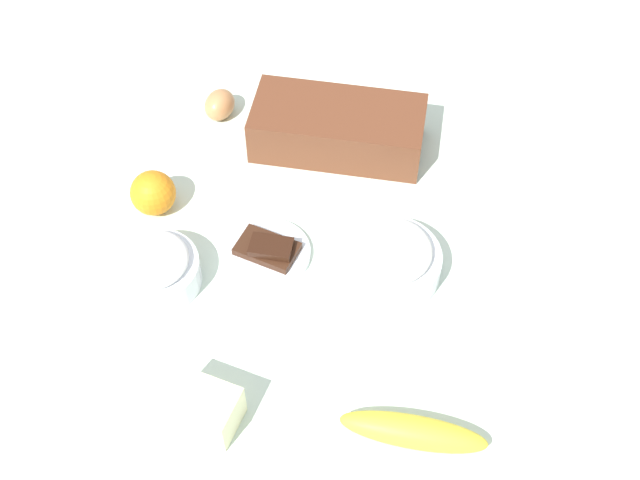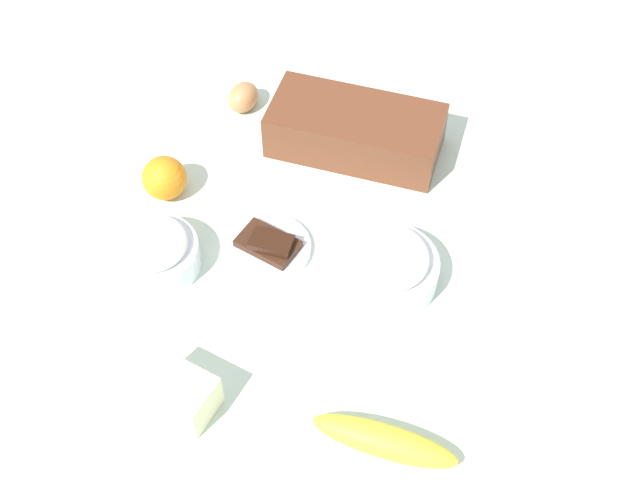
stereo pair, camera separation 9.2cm
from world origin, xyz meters
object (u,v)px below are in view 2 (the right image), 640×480
object	(u,v)px
banana	(384,441)
flour_bowl	(387,265)
orange_fruit	(164,178)
butter_block	(180,394)
egg_near_butter	(243,97)
loaf_pan	(355,130)
chocolate_plate	(269,246)
sugar_bowl	(154,251)

from	to	relation	value
banana	flour_bowl	bearing A→B (deg)	110.77
orange_fruit	butter_block	size ratio (longest dim) A/B	0.79
butter_block	egg_near_butter	distance (m)	0.57
flour_bowl	orange_fruit	bearing A→B (deg)	177.91
flour_bowl	banana	bearing A→B (deg)	-69.23
orange_fruit	butter_block	bearing A→B (deg)	-56.08
loaf_pan	flour_bowl	world-z (taller)	loaf_pan
chocolate_plate	flour_bowl	bearing A→B (deg)	7.42
orange_fruit	chocolate_plate	world-z (taller)	orange_fruit
chocolate_plate	loaf_pan	bearing A→B (deg)	82.28
flour_bowl	egg_near_butter	distance (m)	0.44
egg_near_butter	chocolate_plate	distance (m)	0.32
banana	chocolate_plate	world-z (taller)	banana
flour_bowl	banana	distance (m)	0.27
banana	egg_near_butter	world-z (taller)	egg_near_butter
egg_near_butter	sugar_bowl	bearing A→B (deg)	-83.53
flour_bowl	orange_fruit	size ratio (longest dim) A/B	2.15
banana	butter_block	world-z (taller)	butter_block
sugar_bowl	egg_near_butter	xyz separation A→B (m)	(-0.04, 0.36, -0.01)
butter_block	egg_near_butter	world-z (taller)	butter_block
flour_bowl	sugar_bowl	distance (m)	0.34
sugar_bowl	banana	xyz separation A→B (m)	(0.41, -0.13, -0.01)
sugar_bowl	butter_block	bearing A→B (deg)	-50.60
butter_block	orange_fruit	bearing A→B (deg)	123.92
flour_bowl	orange_fruit	world-z (taller)	flour_bowl
loaf_pan	butter_block	distance (m)	0.53
loaf_pan	sugar_bowl	bearing A→B (deg)	-123.89
banana	chocolate_plate	xyz separation A→B (m)	(-0.28, 0.22, -0.01)
sugar_bowl	flour_bowl	bearing A→B (deg)	19.98
banana	orange_fruit	xyz separation A→B (m)	(-0.48, 0.26, 0.02)
loaf_pan	orange_fruit	xyz separation A→B (m)	(-0.23, -0.22, -0.01)
egg_near_butter	flour_bowl	bearing A→B (deg)	-33.78
butter_block	chocolate_plate	size ratio (longest dim) A/B	0.69
banana	egg_near_butter	xyz separation A→B (m)	(-0.46, 0.49, 0.00)
butter_block	egg_near_butter	size ratio (longest dim) A/B	1.43
sugar_bowl	butter_block	distance (m)	0.24
loaf_pan	flour_bowl	xyz separation A→B (m)	(0.15, -0.23, -0.01)
sugar_bowl	egg_near_butter	distance (m)	0.36
banana	chocolate_plate	bearing A→B (deg)	140.79
loaf_pan	chocolate_plate	bearing A→B (deg)	-104.95
chocolate_plate	egg_near_butter	bearing A→B (deg)	124.21
loaf_pan	chocolate_plate	world-z (taller)	loaf_pan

